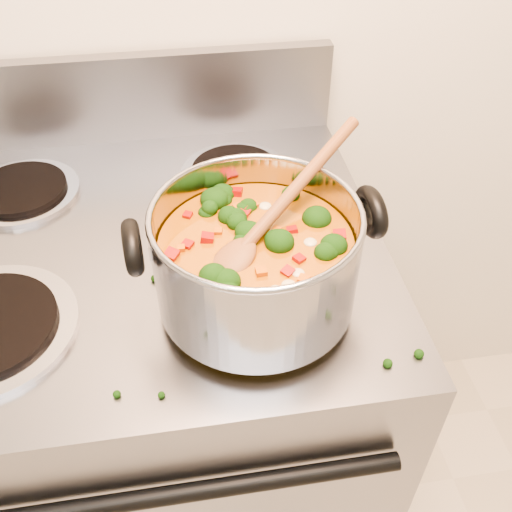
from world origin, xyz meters
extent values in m
cube|color=gray|center=(0.02, 1.16, 0.46)|extent=(0.76, 0.66, 0.92)
cube|color=gray|center=(0.02, 1.47, 1.00)|extent=(0.76, 0.03, 0.16)
cylinder|color=black|center=(0.02, 0.81, 0.80)|extent=(0.65, 0.02, 0.02)
cylinder|color=#A5A5AD|center=(0.20, 1.01, 0.92)|extent=(0.23, 0.23, 0.01)
cylinder|color=black|center=(0.20, 1.01, 0.93)|extent=(0.18, 0.18, 0.01)
cylinder|color=#A5A5AD|center=(-0.16, 1.31, 0.92)|extent=(0.19, 0.19, 0.01)
cylinder|color=black|center=(-0.16, 1.31, 0.93)|extent=(0.15, 0.15, 0.01)
cylinder|color=#A5A5AD|center=(0.20, 1.31, 0.92)|extent=(0.19, 0.19, 0.01)
cylinder|color=black|center=(0.20, 1.31, 0.93)|extent=(0.15, 0.15, 0.01)
cylinder|color=#9B9AA2|center=(0.19, 1.00, 1.01)|extent=(0.26, 0.26, 0.14)
torus|color=#9B9AA2|center=(0.19, 1.00, 1.08)|extent=(0.26, 0.26, 0.01)
cylinder|color=#955F0D|center=(0.19, 1.00, 0.99)|extent=(0.24, 0.24, 0.10)
torus|color=black|center=(0.04, 0.99, 1.05)|extent=(0.03, 0.08, 0.08)
torus|color=black|center=(0.33, 1.01, 1.05)|extent=(0.03, 0.08, 0.08)
ellipsoid|color=black|center=(0.20, 0.99, 1.04)|extent=(0.04, 0.04, 0.03)
ellipsoid|color=black|center=(0.17, 1.00, 1.04)|extent=(0.04, 0.04, 0.03)
ellipsoid|color=black|center=(0.21, 1.00, 1.04)|extent=(0.04, 0.04, 0.03)
ellipsoid|color=black|center=(0.21, 1.01, 1.04)|extent=(0.04, 0.04, 0.03)
ellipsoid|color=black|center=(0.19, 1.01, 1.04)|extent=(0.04, 0.04, 0.03)
ellipsoid|color=black|center=(0.28, 0.98, 1.04)|extent=(0.04, 0.04, 0.03)
ellipsoid|color=black|center=(0.14, 1.04, 1.04)|extent=(0.04, 0.04, 0.03)
ellipsoid|color=black|center=(0.10, 1.03, 1.04)|extent=(0.04, 0.04, 0.03)
ellipsoid|color=black|center=(0.21, 0.96, 1.04)|extent=(0.04, 0.04, 0.03)
ellipsoid|color=black|center=(0.18, 0.99, 1.04)|extent=(0.04, 0.04, 0.03)
ellipsoid|color=#981605|center=(0.20, 1.03, 1.04)|extent=(0.01, 0.01, 0.01)
ellipsoid|color=#981605|center=(0.13, 1.08, 1.04)|extent=(0.01, 0.01, 0.01)
ellipsoid|color=#981605|center=(0.12, 1.08, 1.04)|extent=(0.01, 0.01, 0.01)
ellipsoid|color=#981605|center=(0.13, 1.07, 1.04)|extent=(0.01, 0.01, 0.01)
ellipsoid|color=#981605|center=(0.22, 1.03, 1.04)|extent=(0.01, 0.01, 0.01)
ellipsoid|color=#981605|center=(0.24, 1.03, 1.04)|extent=(0.01, 0.01, 0.01)
ellipsoid|color=#981605|center=(0.27, 1.03, 1.04)|extent=(0.01, 0.01, 0.01)
ellipsoid|color=#981605|center=(0.18, 0.91, 1.04)|extent=(0.01, 0.01, 0.01)
ellipsoid|color=#981605|center=(0.20, 1.10, 1.04)|extent=(0.01, 0.01, 0.01)
ellipsoid|color=#981605|center=(0.24, 0.95, 1.04)|extent=(0.01, 0.01, 0.01)
ellipsoid|color=#981605|center=(0.21, 1.07, 1.04)|extent=(0.01, 0.01, 0.01)
ellipsoid|color=#981605|center=(0.21, 1.06, 1.04)|extent=(0.01, 0.01, 0.01)
ellipsoid|color=#B24C09|center=(0.24, 1.09, 1.04)|extent=(0.01, 0.01, 0.01)
ellipsoid|color=#B24C09|center=(0.18, 0.99, 1.04)|extent=(0.01, 0.01, 0.01)
ellipsoid|color=#B24C09|center=(0.22, 1.03, 1.04)|extent=(0.01, 0.01, 0.01)
ellipsoid|color=#B24C09|center=(0.28, 1.05, 1.04)|extent=(0.01, 0.01, 0.01)
ellipsoid|color=#B24C09|center=(0.26, 1.06, 1.04)|extent=(0.01, 0.01, 0.01)
ellipsoid|color=#B24C09|center=(0.11, 1.00, 1.04)|extent=(0.01, 0.01, 0.01)
ellipsoid|color=#B24C09|center=(0.26, 0.93, 1.04)|extent=(0.01, 0.01, 0.01)
ellipsoid|color=#B24C09|center=(0.13, 0.99, 1.04)|extent=(0.01, 0.01, 0.01)
ellipsoid|color=#B24C09|center=(0.23, 0.93, 1.04)|extent=(0.01, 0.01, 0.01)
ellipsoid|color=tan|center=(0.16, 1.01, 1.04)|extent=(0.02, 0.02, 0.01)
ellipsoid|color=tan|center=(0.27, 1.02, 1.04)|extent=(0.02, 0.02, 0.01)
ellipsoid|color=tan|center=(0.26, 1.05, 1.04)|extent=(0.02, 0.02, 0.01)
ellipsoid|color=tan|center=(0.23, 1.00, 1.04)|extent=(0.02, 0.02, 0.01)
ellipsoid|color=tan|center=(0.26, 0.97, 1.04)|extent=(0.02, 0.02, 0.01)
ellipsoid|color=tan|center=(0.19, 0.95, 1.04)|extent=(0.02, 0.02, 0.01)
ellipsoid|color=tan|center=(0.22, 0.99, 1.04)|extent=(0.02, 0.02, 0.01)
ellipsoid|color=tan|center=(0.25, 1.07, 1.04)|extent=(0.02, 0.02, 0.01)
ellipsoid|color=tan|center=(0.21, 1.06, 1.04)|extent=(0.02, 0.02, 0.01)
ellipsoid|color=brown|center=(0.16, 0.97, 1.03)|extent=(0.09, 0.09, 0.04)
cylinder|color=brown|center=(0.25, 1.06, 1.07)|extent=(0.20, 0.19, 0.09)
ellipsoid|color=black|center=(0.31, 1.13, 0.92)|extent=(0.01, 0.01, 0.01)
ellipsoid|color=black|center=(0.26, 1.18, 0.92)|extent=(0.01, 0.01, 0.01)
ellipsoid|color=black|center=(0.29, 1.15, 0.92)|extent=(0.01, 0.01, 0.01)
ellipsoid|color=black|center=(0.04, 0.95, 0.92)|extent=(0.01, 0.01, 0.01)
ellipsoid|color=black|center=(0.14, 0.85, 0.92)|extent=(0.01, 0.01, 0.01)
camera|label=1|loc=(0.11, 0.48, 1.49)|focal=40.00mm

